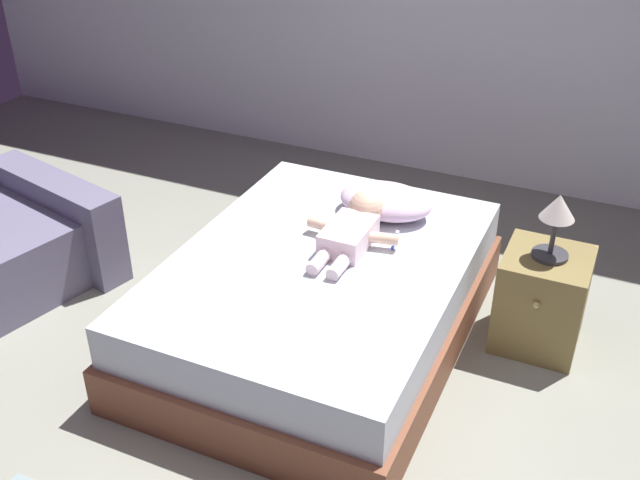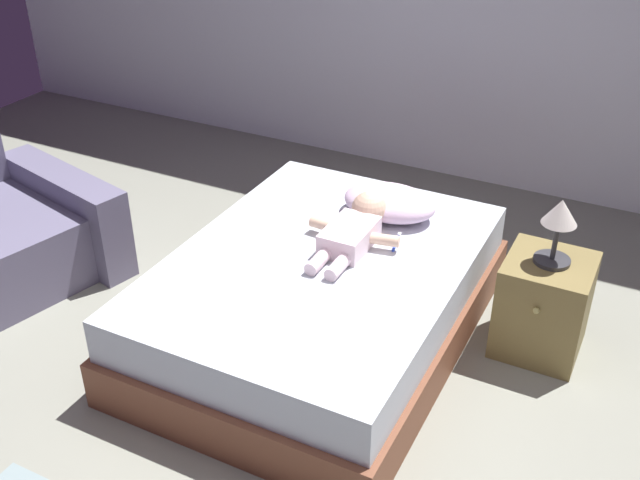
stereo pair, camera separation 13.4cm
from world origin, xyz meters
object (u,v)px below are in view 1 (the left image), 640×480
at_px(baby, 355,227).
at_px(pillow, 386,201).
at_px(bed, 320,298).
at_px(nightstand, 541,300).
at_px(lamp, 557,215).
at_px(toothbrush, 395,240).

bearing_deg(baby, pillow, 80.47).
distance_m(bed, nightstand, 1.08).
relative_size(pillow, nightstand, 1.00).
xyz_separation_m(bed, baby, (0.08, 0.24, 0.30)).
xyz_separation_m(baby, lamp, (0.92, 0.17, 0.19)).
xyz_separation_m(bed, nightstand, (1.00, 0.40, 0.02)).
bearing_deg(pillow, toothbrush, -59.87).
bearing_deg(nightstand, lamp, 90.00).
relative_size(pillow, toothbrush, 3.15).
height_order(baby, nightstand, baby).
relative_size(bed, baby, 2.89).
distance_m(baby, toothbrush, 0.21).
xyz_separation_m(baby, toothbrush, (0.19, 0.06, -0.06)).
bearing_deg(toothbrush, lamp, 8.78).
bearing_deg(bed, lamp, 22.01).
distance_m(bed, pillow, 0.64).
bearing_deg(nightstand, toothbrush, -171.22).
height_order(bed, baby, baby).
relative_size(baby, nightstand, 1.31).
distance_m(pillow, nightstand, 0.93).
bearing_deg(pillow, lamp, -8.87).
relative_size(baby, lamp, 2.00).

